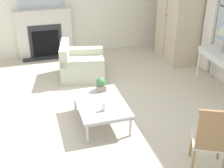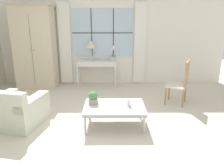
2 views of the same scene
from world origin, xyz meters
The scene contains 9 objects.
ground_plane centered at (0.00, 0.00, 0.00)m, with size 14.00×14.00×0.00m, color beige.
fireplace centered at (-2.91, -0.39, 0.70)m, with size 0.34×1.39×2.12m.
armoire centered at (-1.86, 2.63, 1.15)m, with size 1.14×0.71×2.29m.
console_table centered at (-0.17, 2.73, 0.65)m, with size 1.16×0.42×0.74m.
armchair_upholstered centered at (-1.51, 0.22, 0.26)m, with size 1.04×1.05×0.75m.
side_chair_wooden centered at (1.84, 1.23, 0.56)m, with size 0.59×0.59×1.01m.
coffee_table centered at (0.31, 0.19, 0.34)m, with size 1.10×0.78×0.38m.
potted_plant_small centered at (-0.09, 0.30, 0.50)m, with size 0.16×0.16×0.24m.
pillar_candle centered at (0.57, 0.17, 0.45)m, with size 0.09×0.09×0.15m.
Camera 1 is at (4.54, -0.86, 2.94)m, focal length 50.00 mm.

